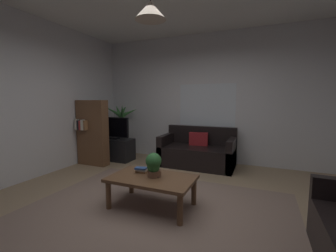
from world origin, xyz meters
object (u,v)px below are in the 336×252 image
object	(u,v)px
tv_stand	(114,149)
bookshelf_corner	(92,132)
potted_palm_corner	(122,130)
book_on_table_2	(141,168)
remote_on_table_0	(158,175)
book_on_table_0	(141,172)
tv	(113,128)
couch_under_window	(197,153)
pendant_lamp	(150,10)
book_on_table_1	(141,170)
potted_plant_on_table	(154,164)
coffee_table	(152,181)

from	to	relation	value
tv_stand	bookshelf_corner	size ratio (longest dim) A/B	0.64
bookshelf_corner	potted_palm_corner	bearing A→B (deg)	84.80
book_on_table_2	tv_stand	world-z (taller)	tv_stand
remote_on_table_0	potted_palm_corner	bearing A→B (deg)	-57.97
book_on_table_0	tv	bearing A→B (deg)	135.91
couch_under_window	pendant_lamp	xyz separation A→B (m)	(-0.04, -2.04, 2.19)
remote_on_table_0	tv_stand	distance (m)	2.60
couch_under_window	tv_stand	size ratio (longest dim) A/B	1.72
bookshelf_corner	remote_on_table_0	bearing A→B (deg)	-28.95
book_on_table_1	tv	size ratio (longest dim) A/B	0.20
book_on_table_2	potted_plant_on_table	xyz separation A→B (m)	(0.23, -0.07, 0.10)
tv	coffee_table	bearing A→B (deg)	-42.42
coffee_table	potted_palm_corner	xyz separation A→B (m)	(-2.00, 2.21, 0.29)
book_on_table_2	pendant_lamp	distance (m)	2.01
bookshelf_corner	book_on_table_1	bearing A→B (deg)	-31.44
couch_under_window	bookshelf_corner	distance (m)	2.31
book_on_table_1	pendant_lamp	distance (m)	2.04
couch_under_window	tv	bearing A→B (deg)	-170.95
coffee_table	book_on_table_1	world-z (taller)	book_on_table_1
tv	book_on_table_2	bearing A→B (deg)	-44.37
couch_under_window	book_on_table_2	bearing A→B (deg)	-97.47
couch_under_window	bookshelf_corner	bearing A→B (deg)	-159.33
tv_stand	book_on_table_1	bearing A→B (deg)	-44.58
tv_stand	pendant_lamp	xyz separation A→B (m)	(1.90, -1.76, 2.22)
book_on_table_2	remote_on_table_0	size ratio (longest dim) A/B	0.96
coffee_table	potted_palm_corner	world-z (taller)	potted_palm_corner
bookshelf_corner	pendant_lamp	bearing A→B (deg)	-30.77
book_on_table_1	tv	bearing A→B (deg)	135.80
pendant_lamp	book_on_table_2	bearing A→B (deg)	157.79
tv_stand	tv	distance (m)	0.51
book_on_table_1	remote_on_table_0	xyz separation A→B (m)	(0.28, -0.04, -0.03)
tv_stand	book_on_table_2	bearing A→B (deg)	-44.74
coffee_table	pendant_lamp	size ratio (longest dim) A/B	2.15
book_on_table_1	couch_under_window	bearing A→B (deg)	82.44
bookshelf_corner	pendant_lamp	xyz separation A→B (m)	(2.08, -1.24, 1.76)
book_on_table_0	pendant_lamp	bearing A→B (deg)	-25.98
coffee_table	remote_on_table_0	size ratio (longest dim) A/B	6.87
remote_on_table_0	pendant_lamp	xyz separation A→B (m)	(-0.06, -0.05, 2.05)
bookshelf_corner	coffee_table	bearing A→B (deg)	-30.77
couch_under_window	remote_on_table_0	size ratio (longest dim) A/B	9.65
coffee_table	book_on_table_1	bearing A→B (deg)	155.42
couch_under_window	bookshelf_corner	size ratio (longest dim) A/B	1.10
potted_plant_on_table	bookshelf_corner	bearing A→B (deg)	149.77
couch_under_window	potted_plant_on_table	distance (m)	2.05
coffee_table	potted_plant_on_table	bearing A→B (deg)	40.98
book_on_table_0	potted_palm_corner	bearing A→B (deg)	130.26
coffee_table	potted_plant_on_table	world-z (taller)	potted_plant_on_table
remote_on_table_0	couch_under_window	bearing A→B (deg)	-101.13
coffee_table	remote_on_table_0	xyz separation A→B (m)	(0.06, 0.05, 0.07)
tv_stand	bookshelf_corner	xyz separation A→B (m)	(-0.19, -0.51, 0.46)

